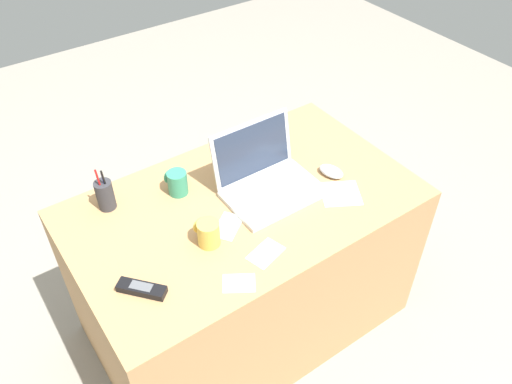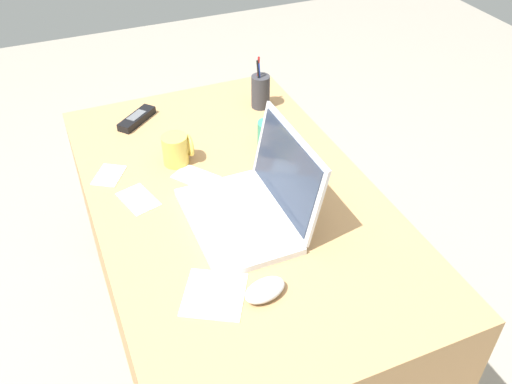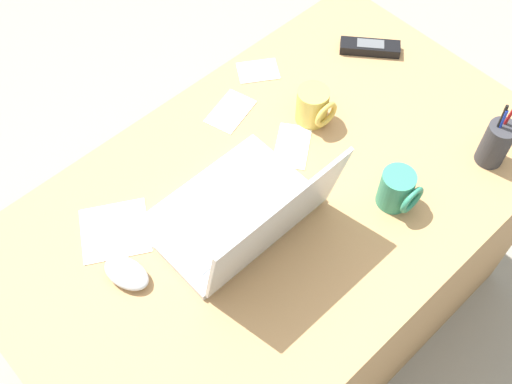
# 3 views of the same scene
# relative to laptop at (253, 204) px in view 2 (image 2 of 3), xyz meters

# --- Properties ---
(ground_plane) EXTENTS (6.00, 6.00, 0.00)m
(ground_plane) POSITION_rel_laptop_xyz_m (-0.11, -0.01, -0.75)
(ground_plane) COLOR gray
(desk) EXTENTS (1.25, 0.75, 0.70)m
(desk) POSITION_rel_laptop_xyz_m (-0.11, -0.01, -0.40)
(desk) COLOR tan
(desk) RESTS_ON ground
(laptop) EXTENTS (0.34, 0.28, 0.23)m
(laptop) POSITION_rel_laptop_xyz_m (0.00, 0.00, 0.00)
(laptop) COLOR silver
(laptop) RESTS_ON desk
(computer_mouse) EXTENTS (0.08, 0.11, 0.03)m
(computer_mouse) POSITION_rel_laptop_xyz_m (0.25, -0.07, -0.03)
(computer_mouse) COLOR silver
(computer_mouse) RESTS_ON desk
(coffee_mug_white) EXTENTS (0.07, 0.09, 0.09)m
(coffee_mug_white) POSITION_rel_laptop_xyz_m (-0.31, -0.11, -0.00)
(coffee_mug_white) COLOR #E0BC4C
(coffee_mug_white) RESTS_ON desk
(coffee_mug_tall) EXTENTS (0.07, 0.08, 0.09)m
(coffee_mug_tall) POSITION_rel_laptop_xyz_m (-0.28, 0.17, -0.00)
(coffee_mug_tall) COLOR #338C6B
(coffee_mug_tall) RESTS_ON desk
(cordless_phone) EXTENTS (0.13, 0.14, 0.03)m
(cordless_phone) POSITION_rel_laptop_xyz_m (-0.58, -0.16, -0.03)
(cordless_phone) COLOR black
(cordless_phone) RESTS_ON desk
(pen_holder) EXTENTS (0.06, 0.06, 0.18)m
(pen_holder) POSITION_rel_laptop_xyz_m (-0.52, 0.24, 0.01)
(pen_holder) COLOR #333338
(pen_holder) RESTS_ON desk
(paper_note_near_laptop) EXTENTS (0.14, 0.13, 0.00)m
(paper_note_near_laptop) POSITION_rel_laptop_xyz_m (-0.22, -0.08, -0.05)
(paper_note_near_laptop) COLOR white
(paper_note_near_laptop) RESTS_ON desk
(paper_note_left) EXTENTS (0.13, 0.11, 0.00)m
(paper_note_left) POSITION_rel_laptop_xyz_m (-0.19, -0.26, -0.05)
(paper_note_left) COLOR white
(paper_note_left) RESTS_ON desk
(paper_note_right) EXTENTS (0.19, 0.19, 0.00)m
(paper_note_right) POSITION_rel_laptop_xyz_m (0.20, -0.18, -0.05)
(paper_note_right) COLOR white
(paper_note_right) RESTS_ON desk
(paper_note_front) EXTENTS (0.12, 0.11, 0.00)m
(paper_note_front) POSITION_rel_laptop_xyz_m (-0.33, -0.31, -0.05)
(paper_note_front) COLOR white
(paper_note_front) RESTS_ON desk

